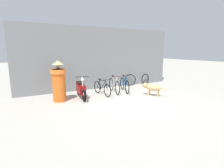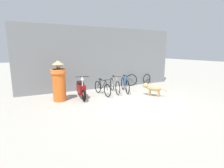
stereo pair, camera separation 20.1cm
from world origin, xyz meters
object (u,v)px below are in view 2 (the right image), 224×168
bicycle_2 (125,85)px  spare_tire_right (147,79)px  person_in_robes (59,81)px  stray_dog (152,88)px  bicycle_1 (115,85)px  bicycle_0 (102,88)px  motorcycle (81,89)px  spare_tire_left (131,80)px

bicycle_2 → spare_tire_right: size_ratio=2.48×
person_in_robes → spare_tire_right: 5.92m
bicycle_2 → stray_dog: bicycle_2 is taller
bicycle_1 → person_in_robes: person_in_robes is taller
bicycle_1 → bicycle_2: size_ratio=1.03×
bicycle_0 → bicycle_1: 0.77m
bicycle_0 → bicycle_1: (0.76, 0.14, 0.04)m
bicycle_0 → person_in_robes: 2.14m
bicycle_1 → person_in_robes: 2.88m
motorcycle → spare_tire_left: bearing=116.4°
bicycle_2 → motorcycle: bearing=-69.7°
motorcycle → person_in_robes: 1.06m
stray_dog → person_in_robes: person_in_robes is taller
bicycle_1 → spare_tire_left: 2.04m
motorcycle → bicycle_0: bearing=100.9°
bicycle_0 → spare_tire_right: size_ratio=2.39×
bicycle_2 → spare_tire_right: (2.34, 1.18, -0.04)m
bicycle_2 → motorcycle: size_ratio=0.94×
person_in_robes → spare_tire_left: 4.78m
person_in_robes → spare_tire_right: bearing=167.3°
bicycle_0 → spare_tire_right: bicycle_0 is taller
motorcycle → stray_dog: bearing=74.9°
motorcycle → spare_tire_right: (4.77, 1.33, -0.09)m
spare_tire_left → person_in_robes: bearing=-163.4°
bicycle_2 → spare_tire_left: (1.16, 1.17, -0.01)m
bicycle_1 → bicycle_2: bicycle_2 is taller
person_in_robes → bicycle_0: bearing=157.5°
stray_dog → spare_tire_left: spare_tire_left is taller
bicycle_0 → person_in_robes: (-2.06, -0.13, 0.53)m
stray_dog → person_in_robes: 4.27m
bicycle_0 → bicycle_2: (1.33, 0.05, 0.03)m
stray_dog → spare_tire_left: size_ratio=1.46×
bicycle_0 → stray_dog: size_ratio=1.51×
bicycle_2 → motorcycle: (-2.43, -0.14, 0.05)m
stray_dog → spare_tire_right: (1.65, 2.55, -0.08)m
bicycle_1 → stray_dog: bearing=51.8°
motorcycle → spare_tire_left: 3.82m
bicycle_0 → bicycle_2: bicycle_2 is taller
bicycle_1 → spare_tire_left: bicycle_1 is taller
spare_tire_right → bicycle_0: bearing=-161.4°
bicycle_0 → motorcycle: 1.11m
spare_tire_left → bicycle_0: bearing=-153.7°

